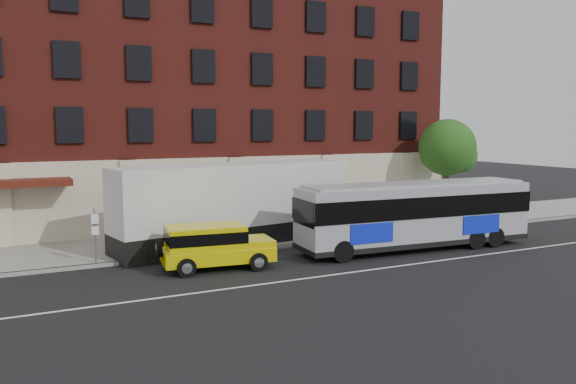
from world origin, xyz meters
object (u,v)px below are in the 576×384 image
sign_pole (95,233)px  street_tree (448,150)px  city_bus (416,213)px  shipping_container (236,206)px  yellow_suv (213,244)px

sign_pole → street_tree: street_tree is taller
sign_pole → city_bus: 14.64m
sign_pole → shipping_container: shipping_container is taller
city_bus → shipping_container: 8.73m
shipping_container → sign_pole: bearing=-169.3°
yellow_suv → city_bus: bearing=-3.5°
street_tree → yellow_suv: size_ratio=1.26×
sign_pole → city_bus: size_ratio=0.21×
shipping_container → street_tree: bearing=7.7°
sign_pole → yellow_suv: (4.28, -2.62, -0.39)m
city_bus → shipping_container: (-7.46, 4.51, 0.23)m
street_tree → shipping_container: 15.55m
city_bus → yellow_suv: bearing=176.5°
yellow_suv → shipping_container: 4.75m
street_tree → city_bus: street_tree is taller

